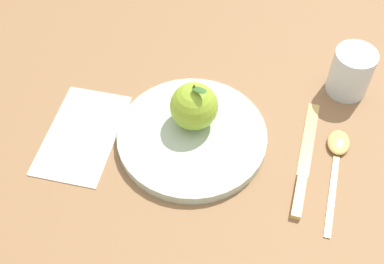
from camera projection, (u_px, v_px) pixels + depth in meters
ground_plane at (218, 146)px, 0.79m from camera, size 2.40×2.40×0.00m
dinner_plate at (192, 136)px, 0.79m from camera, size 0.23×0.23×0.02m
apple at (193, 107)px, 0.77m from camera, size 0.07×0.07×0.08m
cup at (352, 70)px, 0.82m from camera, size 0.07×0.07×0.08m
knife at (304, 167)px, 0.76m from camera, size 0.11×0.20×0.01m
spoon at (337, 154)px, 0.77m from camera, size 0.11×0.18×0.01m
linen_napkin at (82, 134)px, 0.80m from camera, size 0.18×0.21×0.00m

